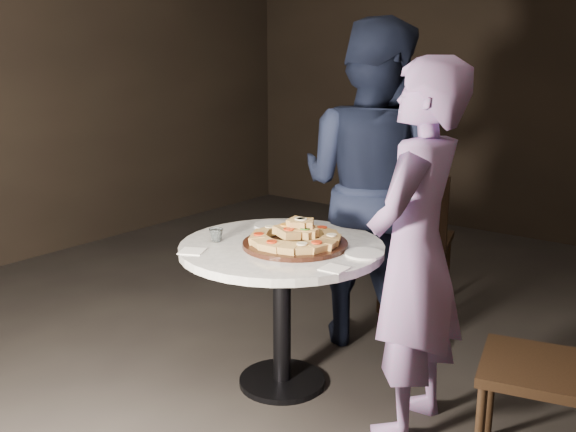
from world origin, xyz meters
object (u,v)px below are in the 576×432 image
(chair_far, at_px, (414,232))
(focaccia_pile, at_px, (296,235))
(serving_board, at_px, (295,244))
(diner_teal, at_px, (415,254))
(water_glass, at_px, (216,235))
(diner_navy, at_px, (371,186))
(chair_right, at_px, (567,357))
(table, at_px, (282,271))

(chair_far, bearing_deg, focaccia_pile, 73.35)
(serving_board, height_order, diner_teal, diner_teal)
(serving_board, bearing_deg, diner_teal, 2.84)
(water_glass, height_order, diner_navy, diner_navy)
(serving_board, relative_size, water_glass, 7.14)
(focaccia_pile, height_order, diner_navy, diner_navy)
(chair_far, bearing_deg, diner_teal, 99.74)
(serving_board, height_order, chair_right, chair_right)
(chair_right, bearing_deg, water_glass, -95.97)
(serving_board, xyz_separation_m, chair_right, (1.25, 0.05, -0.23))
(table, height_order, diner_teal, diner_teal)
(serving_board, bearing_deg, focaccia_pile, 24.96)
(serving_board, height_order, water_glass, water_glass)
(focaccia_pile, height_order, diner_teal, diner_teal)
(table, relative_size, chair_far, 1.26)
(chair_right, bearing_deg, diner_navy, -132.25)
(serving_board, distance_m, diner_navy, 0.75)
(diner_navy, bearing_deg, chair_right, 150.33)
(table, height_order, diner_navy, diner_navy)
(table, height_order, focaccia_pile, focaccia_pile)
(table, distance_m, chair_far, 1.27)
(water_glass, bearing_deg, diner_navy, 69.77)
(focaccia_pile, bearing_deg, serving_board, -155.04)
(serving_board, distance_m, diner_teal, 0.62)
(diner_teal, bearing_deg, serving_board, -91.88)
(water_glass, bearing_deg, serving_board, 25.80)
(diner_navy, bearing_deg, table, 84.46)
(table, height_order, water_glass, water_glass)
(focaccia_pile, height_order, water_glass, focaccia_pile)
(focaccia_pile, bearing_deg, table, -171.88)
(chair_far, relative_size, chair_right, 1.02)
(table, height_order, serving_board, serving_board)
(chair_right, bearing_deg, chair_far, -147.99)
(serving_board, relative_size, diner_navy, 0.28)
(table, xyz_separation_m, water_glass, (-0.28, -0.16, 0.17))
(diner_teal, bearing_deg, table, -91.42)
(focaccia_pile, distance_m, diner_teal, 0.61)
(chair_right, distance_m, diner_navy, 1.49)
(water_glass, distance_m, chair_right, 1.64)
(water_glass, distance_m, chair_far, 1.49)
(table, bearing_deg, serving_board, 7.06)
(chair_far, bearing_deg, table, 69.77)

